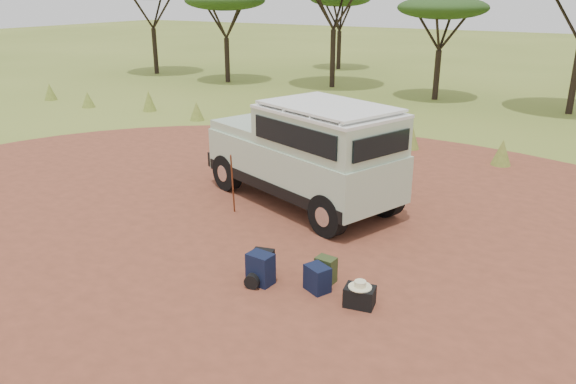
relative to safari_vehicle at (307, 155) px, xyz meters
The scene contains 12 objects.
ground 2.85m from the safari_vehicle, 78.28° to the right, with size 140.00×140.00×0.00m, color olive.
dirt_clearing 2.85m from the safari_vehicle, 78.28° to the right, with size 23.00×23.00×0.01m, color brown.
grass_fringe 6.26m from the safari_vehicle, 84.13° to the left, with size 36.60×1.60×0.90m.
safari_vehicle is the anchor object (origin of this frame).
walking_staff 1.96m from the safari_vehicle, 125.84° to the right, with size 0.04×0.04×1.59m, color brown.
backpack_black 4.00m from the safari_vehicle, 72.98° to the right, with size 0.38×0.28×0.52m, color black.
backpack_navy 4.27m from the safari_vehicle, 72.45° to the right, with size 0.45×0.32×0.59m, color black.
backpack_olive 4.13m from the safari_vehicle, 55.95° to the right, with size 0.35×0.25×0.49m, color #33441F.
duffel_navy 4.43m from the safari_vehicle, 58.44° to the right, with size 0.43×0.32×0.48m, color black.
hard_case 5.00m from the safari_vehicle, 50.46° to the right, with size 0.50×0.35×0.35m, color black.
stuff_sack 4.45m from the safari_vehicle, 73.66° to the right, with size 0.27×0.27×0.27m, color black.
safari_hat 4.96m from the safari_vehicle, 50.46° to the right, with size 0.40×0.40×0.12m.
Camera 1 is at (5.77, -8.99, 5.02)m, focal length 35.00 mm.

